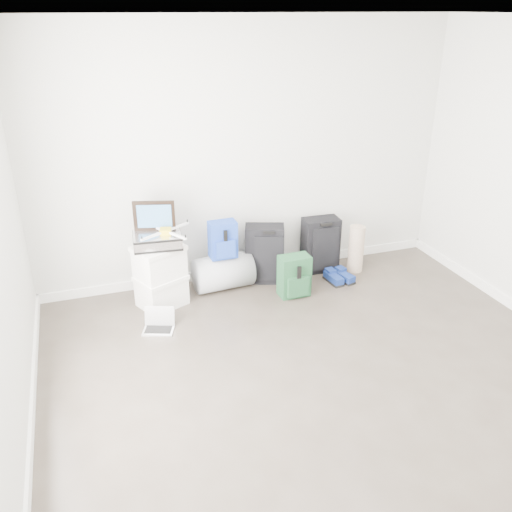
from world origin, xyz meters
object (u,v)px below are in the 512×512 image
object	(u,v)px
carry_on	(321,245)
laptop	(159,324)
duffel_bag	(223,272)
boxes_stack	(160,276)
large_suitcase	(265,254)
briefcase	(158,240)

from	to	relation	value
carry_on	laptop	xyz separation A→B (m)	(-1.95, -0.65, -0.26)
duffel_bag	boxes_stack	bearing A→B (deg)	-171.72
boxes_stack	duffel_bag	distance (m)	0.71
large_suitcase	carry_on	distance (m)	0.68
duffel_bag	briefcase	bearing A→B (deg)	-171.72
boxes_stack	duffel_bag	bearing A→B (deg)	-11.91
briefcase	carry_on	world-z (taller)	briefcase
briefcase	large_suitcase	world-z (taller)	briefcase
briefcase	carry_on	xyz separation A→B (m)	(1.84, 0.21, -0.39)
briefcase	boxes_stack	bearing A→B (deg)	0.00
duffel_bag	large_suitcase	distance (m)	0.49
duffel_bag	laptop	distance (m)	1.00
carry_on	laptop	size ratio (longest dim) A/B	1.88
duffel_bag	laptop	world-z (taller)	duffel_bag
briefcase	duffel_bag	bearing A→B (deg)	18.18
large_suitcase	laptop	world-z (taller)	large_suitcase
briefcase	duffel_bag	world-z (taller)	briefcase
briefcase	large_suitcase	distance (m)	1.23
boxes_stack	carry_on	world-z (taller)	boxes_stack
large_suitcase	laptop	size ratio (longest dim) A/B	1.92
boxes_stack	laptop	size ratio (longest dim) A/B	1.93
boxes_stack	large_suitcase	distance (m)	1.17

